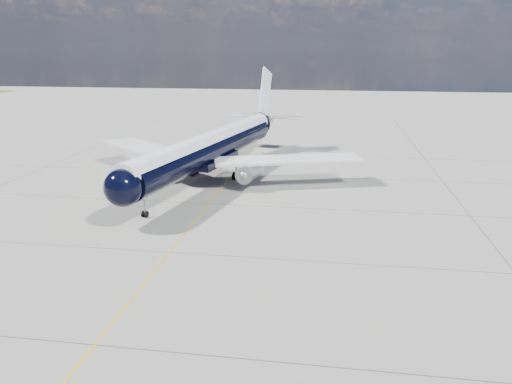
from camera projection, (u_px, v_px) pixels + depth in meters
The scene contains 3 objects.
ground at pixel (218, 192), 64.83m from camera, with size 320.00×320.00×0.00m, color #99988E.
taxiway_centerline at pixel (209, 204), 60.08m from camera, with size 0.16×160.00×0.01m, color #DFA60B.
main_airliner at pixel (214, 146), 70.85m from camera, with size 41.28×50.85×14.78m.
Camera 1 is at (14.34, -30.75, 18.20)m, focal length 35.00 mm.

